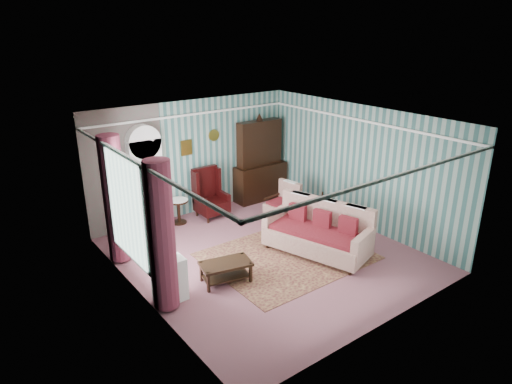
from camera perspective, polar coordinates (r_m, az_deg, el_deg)
floor at (r=9.77m, az=1.37°, el=-7.87°), size 6.00×6.00×0.00m
room_shell at (r=8.78m, az=-2.40°, el=3.03°), size 5.53×6.02×2.91m
bookcase at (r=10.96m, az=-13.47°, el=1.16°), size 0.80×0.28×2.24m
dresser_hutch at (r=12.41m, az=0.56°, el=4.26°), size 1.50×0.56×2.36m
wingback_left at (r=10.70m, az=-13.62°, el=-2.16°), size 0.76×0.80×1.25m
wingback_right at (r=11.44m, az=-5.61°, el=-0.19°), size 0.76×0.80×1.25m
seated_woman at (r=10.72m, az=-13.60°, el=-2.33°), size 0.44×0.40×1.18m
round_side_table at (r=11.30m, az=-9.63°, el=-2.43°), size 0.50×0.50×0.60m
nest_table at (r=11.77m, az=8.15°, el=-1.55°), size 0.45×0.38×0.54m
plant_stand at (r=8.25m, az=-10.74°, el=-10.80°), size 0.55×0.35×0.80m
rug at (r=9.73m, az=3.87°, el=-7.99°), size 3.20×2.60×0.01m
sofa at (r=9.69m, az=7.66°, el=-4.71°), size 1.72×2.45×1.09m
floral_armchair at (r=11.30m, az=3.32°, el=-1.06°), size 0.91×0.87×1.00m
coffee_table at (r=8.76m, az=-3.78°, el=-9.96°), size 1.04×0.72×0.41m
potted_plant_a at (r=7.83m, az=-11.35°, el=-7.38°), size 0.47×0.43×0.46m
potted_plant_b at (r=8.08m, az=-11.03°, el=-6.15°), size 0.33×0.28×0.53m
potted_plant_c at (r=7.97m, az=-11.48°, el=-7.01°), size 0.30×0.30×0.42m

